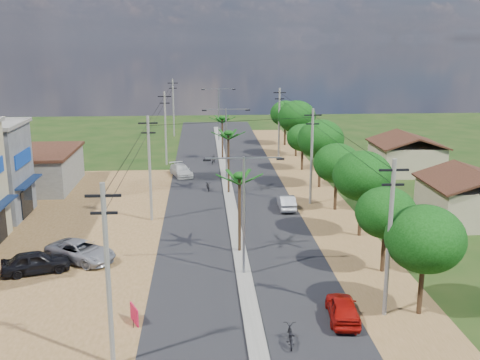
% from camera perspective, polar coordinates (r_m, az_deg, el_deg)
% --- Properties ---
extents(ground, '(160.00, 160.00, 0.00)m').
position_cam_1_polar(ground, '(37.47, 0.37, -9.65)').
color(ground, black).
rests_on(ground, ground).
extents(road, '(12.00, 110.00, 0.04)m').
position_cam_1_polar(road, '(51.52, -0.88, -2.90)').
color(road, black).
rests_on(road, ground).
extents(median, '(1.00, 90.00, 0.18)m').
position_cam_1_polar(median, '(54.37, -1.05, -1.90)').
color(median, '#605E56').
rests_on(median, ground).
extents(dirt_lot_west, '(18.00, 46.00, 0.04)m').
position_cam_1_polar(dirt_lot_west, '(46.49, -19.28, -5.63)').
color(dirt_lot_west, brown).
rests_on(dirt_lot_west, ground).
extents(dirt_shoulder_east, '(5.00, 90.00, 0.03)m').
position_cam_1_polar(dirt_shoulder_east, '(52.64, 8.41, -2.68)').
color(dirt_shoulder_east, brown).
rests_on(dirt_shoulder_east, ground).
extents(low_shed, '(10.40, 10.40, 3.95)m').
position_cam_1_polar(low_shed, '(62.43, -20.99, 1.03)').
color(low_shed, '#605E56').
rests_on(low_shed, ground).
extents(house_east_near, '(7.60, 7.50, 4.60)m').
position_cam_1_polar(house_east_near, '(51.24, 22.38, -1.32)').
color(house_east_near, '#958B65').
rests_on(house_east_near, ground).
extents(house_east_far, '(7.60, 7.50, 4.60)m').
position_cam_1_polar(house_east_far, '(67.72, 16.55, 2.73)').
color(house_east_far, '#958B65').
rests_on(house_east_far, ground).
extents(tree_east_a, '(4.40, 4.40, 6.37)m').
position_cam_1_polar(tree_east_a, '(32.47, 18.28, -5.72)').
color(tree_east_a, black).
rests_on(tree_east_a, ground).
extents(tree_east_b, '(4.00, 4.00, 5.83)m').
position_cam_1_polar(tree_east_b, '(37.84, 14.59, -3.24)').
color(tree_east_b, black).
rests_on(tree_east_b, ground).
extents(tree_east_c, '(4.60, 4.60, 6.83)m').
position_cam_1_polar(tree_east_c, '(44.19, 12.33, 0.40)').
color(tree_east_c, black).
rests_on(tree_east_c, ground).
extents(tree_east_d, '(4.20, 4.20, 6.13)m').
position_cam_1_polar(tree_east_d, '(50.82, 9.81, 1.69)').
color(tree_east_d, black).
rests_on(tree_east_d, ground).
extents(tree_east_e, '(4.80, 4.80, 7.14)m').
position_cam_1_polar(tree_east_e, '(58.36, 8.20, 4.11)').
color(tree_east_e, black).
rests_on(tree_east_e, ground).
extents(tree_east_f, '(3.80, 3.80, 5.52)m').
position_cam_1_polar(tree_east_f, '(66.22, 6.39, 4.30)').
color(tree_east_f, black).
rests_on(tree_east_f, ground).
extents(tree_east_g, '(5.00, 5.00, 7.38)m').
position_cam_1_polar(tree_east_g, '(73.91, 5.78, 6.40)').
color(tree_east_g, black).
rests_on(tree_east_g, ground).
extents(tree_east_h, '(4.40, 4.40, 6.52)m').
position_cam_1_polar(tree_east_h, '(81.77, 4.63, 6.74)').
color(tree_east_h, black).
rests_on(tree_east_h, ground).
extents(palm_median_near, '(2.00, 2.00, 6.15)m').
position_cam_1_polar(palm_median_near, '(39.46, -0.05, 0.09)').
color(palm_median_near, black).
rests_on(palm_median_near, ground).
extents(palm_median_mid, '(2.00, 2.00, 6.55)m').
position_cam_1_polar(palm_median_mid, '(55.03, -1.19, 4.50)').
color(palm_median_mid, black).
rests_on(palm_median_mid, ground).
extents(palm_median_far, '(2.00, 2.00, 5.85)m').
position_cam_1_polar(palm_median_far, '(70.92, -1.82, 6.15)').
color(palm_median_far, black).
rests_on(palm_median_far, ground).
extents(streetlight_near, '(5.10, 0.18, 8.00)m').
position_cam_1_polar(streetlight_near, '(35.81, 0.39, -2.63)').
color(streetlight_near, gray).
rests_on(streetlight_near, ground).
extents(streetlight_mid, '(5.10, 0.18, 8.00)m').
position_cam_1_polar(streetlight_mid, '(60.14, -1.41, 4.25)').
color(streetlight_mid, gray).
rests_on(streetlight_mid, ground).
extents(streetlight_far, '(5.10, 0.18, 8.00)m').
position_cam_1_polar(streetlight_far, '(84.86, -2.18, 7.15)').
color(streetlight_far, gray).
rests_on(streetlight_far, ground).
extents(utility_pole_w_a, '(1.60, 0.24, 9.00)m').
position_cam_1_polar(utility_pole_w_a, '(26.68, -13.29, -9.12)').
color(utility_pole_w_a, '#605E56').
rests_on(utility_pole_w_a, ground).
extents(utility_pole_w_b, '(1.60, 0.24, 9.00)m').
position_cam_1_polar(utility_pole_w_b, '(47.54, -9.16, 1.37)').
color(utility_pole_w_b, '#605E56').
rests_on(utility_pole_w_b, ground).
extents(utility_pole_w_c, '(1.60, 0.24, 9.00)m').
position_cam_1_polar(utility_pole_w_c, '(69.11, -7.59, 5.40)').
color(utility_pole_w_c, '#605E56').
rests_on(utility_pole_w_c, ground).
extents(utility_pole_w_d, '(1.60, 0.24, 9.00)m').
position_cam_1_polar(utility_pole_w_d, '(89.89, -6.78, 7.43)').
color(utility_pole_w_d, '#605E56').
rests_on(utility_pole_w_d, ground).
extents(utility_pole_e_a, '(1.60, 0.24, 9.00)m').
position_cam_1_polar(utility_pole_e_a, '(31.69, 14.95, -5.45)').
color(utility_pole_e_a, '#605E56').
rests_on(utility_pole_e_a, ground).
extents(utility_pole_e_b, '(1.60, 0.24, 9.00)m').
position_cam_1_polar(utility_pole_e_b, '(52.23, 7.29, 2.59)').
color(utility_pole_e_b, '#605E56').
rests_on(utility_pole_e_b, ground).
extents(utility_pole_e_c, '(1.60, 0.24, 9.00)m').
position_cam_1_polar(utility_pole_e_c, '(73.62, 4.00, 6.03)').
color(utility_pole_e_c, '#605E56').
rests_on(utility_pole_e_c, ground).
extents(car_red_near, '(2.01, 4.14, 1.36)m').
position_cam_1_polar(car_red_near, '(32.19, 10.41, -12.76)').
color(car_red_near, maroon).
rests_on(car_red_near, ground).
extents(car_silver_mid, '(1.45, 3.98, 1.30)m').
position_cam_1_polar(car_silver_mid, '(51.30, 4.74, -2.28)').
color(car_silver_mid, gray).
rests_on(car_silver_mid, ground).
extents(car_white_far, '(3.11, 4.80, 1.29)m').
position_cam_1_polar(car_white_far, '(63.71, -6.00, 0.94)').
color(car_white_far, '#ACADA8').
rests_on(car_white_far, ground).
extents(car_parked_silver, '(5.65, 4.76, 1.44)m').
position_cam_1_polar(car_parked_silver, '(40.90, -15.86, -7.04)').
color(car_parked_silver, gray).
rests_on(car_parked_silver, ground).
extents(car_parked_dark, '(4.70, 2.95, 1.49)m').
position_cam_1_polar(car_parked_dark, '(39.89, -20.01, -7.88)').
color(car_parked_dark, black).
rests_on(car_parked_dark, ground).
extents(moto_rider_east, '(0.78, 1.90, 0.97)m').
position_cam_1_polar(moto_rider_east, '(29.64, 5.12, -15.50)').
color(moto_rider_east, black).
rests_on(moto_rider_east, ground).
extents(moto_rider_west_a, '(0.84, 1.92, 0.98)m').
position_cam_1_polar(moto_rider_west_a, '(57.53, -3.27, -0.61)').
color(moto_rider_west_a, black).
rests_on(moto_rider_west_a, ground).
extents(moto_rider_west_b, '(0.93, 1.97, 1.14)m').
position_cam_1_polar(moto_rider_west_b, '(69.70, -2.71, 2.09)').
color(moto_rider_west_b, black).
rests_on(moto_rider_west_b, ground).
extents(roadside_sign, '(0.58, 1.18, 1.03)m').
position_cam_1_polar(roadside_sign, '(31.98, -10.68, -13.30)').
color(roadside_sign, '#B21031').
rests_on(roadside_sign, ground).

